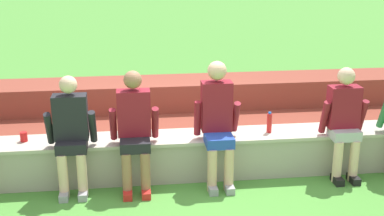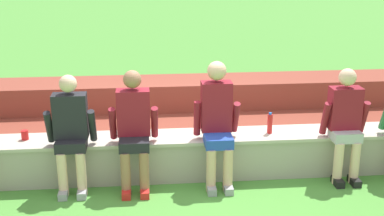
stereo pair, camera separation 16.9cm
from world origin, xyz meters
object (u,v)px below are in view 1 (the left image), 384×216
at_px(person_left_of_center, 71,132).
at_px(water_bottle_near_left, 269,123).
at_px(person_center, 134,128).
at_px(plastic_cup_right_end, 24,137).
at_px(person_far_right, 344,120).
at_px(person_right_of_center, 218,120).

distance_m(person_left_of_center, water_bottle_near_left, 2.36).
relative_size(person_center, plastic_cup_right_end, 12.28).
xyz_separation_m(person_far_right, water_bottle_near_left, (-0.84, 0.25, -0.09)).
bearing_deg(person_left_of_center, water_bottle_near_left, 6.19).
relative_size(water_bottle_near_left, plastic_cup_right_end, 2.33).
bearing_deg(person_right_of_center, plastic_cup_right_end, 173.07).
bearing_deg(person_left_of_center, person_right_of_center, 1.49).
xyz_separation_m(person_left_of_center, plastic_cup_right_end, (-0.58, 0.32, -0.15)).
xyz_separation_m(person_right_of_center, plastic_cup_right_end, (-2.25, 0.27, -0.21)).
bearing_deg(person_far_right, plastic_cup_right_end, 175.21).
height_order(person_left_of_center, person_center, person_center).
height_order(person_center, person_far_right, person_center).
xyz_separation_m(person_left_of_center, person_center, (0.70, 0.01, 0.01)).
height_order(person_left_of_center, person_far_right, same).
relative_size(person_left_of_center, plastic_cup_right_end, 12.04).
distance_m(person_far_right, water_bottle_near_left, 0.88).
bearing_deg(person_right_of_center, water_bottle_near_left, 17.31).
height_order(person_right_of_center, plastic_cup_right_end, person_right_of_center).
xyz_separation_m(person_left_of_center, person_far_right, (3.18, 0.00, 0.00)).
height_order(person_far_right, water_bottle_near_left, person_far_right).
xyz_separation_m(water_bottle_near_left, plastic_cup_right_end, (-2.92, 0.06, -0.07)).
distance_m(person_far_right, plastic_cup_right_end, 3.78).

